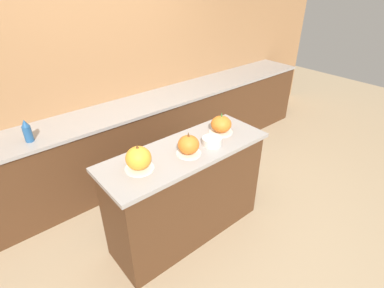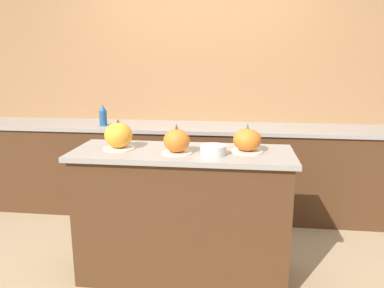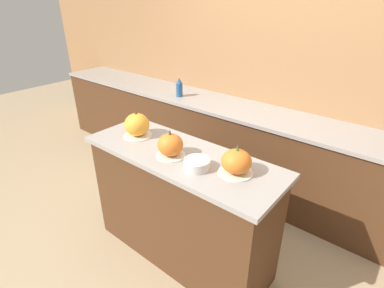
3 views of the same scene
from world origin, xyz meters
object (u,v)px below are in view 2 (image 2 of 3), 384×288
(pumpkin_cake_left, at_px, (119,136))
(pumpkin_cake_center, at_px, (177,141))
(bottle_tall, at_px, (103,115))
(mixing_bowl, at_px, (213,150))
(pumpkin_cake_right, at_px, (247,140))

(pumpkin_cake_left, bearing_deg, pumpkin_cake_center, -9.89)
(pumpkin_cake_center, height_order, bottle_tall, pumpkin_cake_center)
(pumpkin_cake_left, xyz_separation_m, bottle_tall, (-0.51, 1.08, -0.03))
(pumpkin_cake_left, height_order, mixing_bowl, pumpkin_cake_left)
(pumpkin_cake_center, distance_m, mixing_bowl, 0.25)
(pumpkin_cake_left, xyz_separation_m, pumpkin_cake_center, (0.43, -0.07, -0.01))
(pumpkin_cake_right, bearing_deg, mixing_bowl, -153.05)
(pumpkin_cake_left, height_order, bottle_tall, pumpkin_cake_left)
(pumpkin_cake_right, relative_size, bottle_tall, 1.02)
(mixing_bowl, bearing_deg, pumpkin_cake_right, 26.95)
(pumpkin_cake_center, relative_size, mixing_bowl, 1.21)
(pumpkin_cake_left, bearing_deg, mixing_bowl, -7.70)
(pumpkin_cake_center, relative_size, pumpkin_cake_right, 0.94)
(pumpkin_cake_center, height_order, mixing_bowl, pumpkin_cake_center)
(pumpkin_cake_left, relative_size, pumpkin_cake_center, 1.08)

